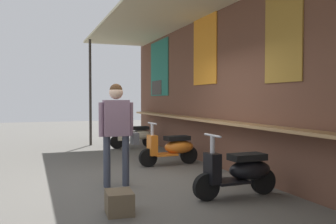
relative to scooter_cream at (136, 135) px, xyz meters
The scene contains 7 objects.
ground_plane 4.62m from the scooter_cream, 13.58° to the right, with size 37.50×37.50×0.00m, color #56544F.
market_stall_facade 4.81m from the scooter_cream, 10.12° to the left, with size 13.39×2.35×3.63m.
scooter_cream is the anchor object (origin of this frame).
scooter_orange 3.06m from the scooter_cream, ahead, with size 0.48×1.40×0.97m.
scooter_black 5.91m from the scooter_cream, ahead, with size 0.46×1.40×0.97m.
shopper_with_handbag 4.92m from the scooter_cream, 19.18° to the right, with size 0.26×0.67×1.74m.
merchandise_crate 6.37m from the scooter_cream, 17.42° to the right, with size 0.42×0.34×0.29m, color brown.
Camera 1 is at (6.20, -1.88, 1.48)m, focal length 39.14 mm.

